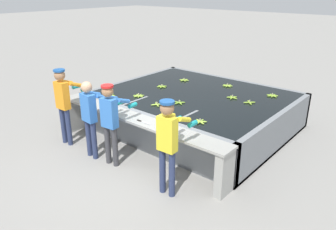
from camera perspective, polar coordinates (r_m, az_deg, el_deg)
The scene contains 20 objects.
ground_plane at distance 6.89m, azimuth -6.84°, elevation -7.73°, with size 80.00×80.00×0.00m, color gray.
wash_tank at distance 8.26m, azimuth 4.58°, elevation 0.83°, with size 4.44×3.68×0.88m.
work_ledge at distance 6.74m, azimuth -5.68°, elevation -2.40°, with size 4.44×0.45×0.88m.
worker_0 at distance 7.47m, azimuth -17.68°, elevation 2.63°, with size 0.42×0.73×1.72m.
worker_1 at distance 6.75m, azimuth -13.35°, elevation 0.36°, with size 0.44×0.72×1.63m.
worker_2 at distance 6.37m, azimuth -9.96°, elevation -0.40°, with size 0.45×0.73×1.66m.
worker_3 at distance 5.33m, azimuth 0.06°, elevation -4.16°, with size 0.43×0.73×1.70m.
banana_bunch_floating_0 at distance 7.41m, azimuth 1.97°, elevation 2.18°, with size 0.27×0.27×0.08m.
banana_bunch_floating_1 at distance 7.90m, azimuth 11.14°, elevation 3.02°, with size 0.27×0.28×0.08m.
banana_bunch_floating_2 at distance 9.22m, azimuth 2.83°, elevation 6.10°, with size 0.27×0.28×0.08m.
banana_bunch_floating_3 at distance 8.61m, azimuth -1.08°, elevation 4.99°, with size 0.28×0.27×0.08m.
banana_bunch_floating_4 at distance 8.27m, azimuth 17.70°, elevation 3.24°, with size 0.28×0.28×0.08m.
banana_bunch_floating_5 at distance 8.01m, azimuth -10.07°, elevation 3.37°, with size 0.27×0.27×0.08m.
banana_bunch_floating_6 at distance 6.40m, azimuth 5.61°, elevation -1.15°, with size 0.27×0.28×0.08m.
banana_bunch_floating_7 at distance 8.82m, azimuth 10.32°, elevation 5.05°, with size 0.27×0.28×0.08m.
banana_bunch_floating_8 at distance 7.29m, azimuth -1.93°, elevation 1.85°, with size 0.25×0.25×0.08m.
banana_bunch_floating_9 at distance 7.64m, azimuth 14.01°, elevation 2.14°, with size 0.23×0.23×0.08m.
banana_bunch_floating_10 at distance 7.90m, azimuth -5.14°, elevation 3.35°, with size 0.28×0.28×0.08m.
knife_0 at distance 6.24m, azimuth -1.13°, elevation -1.73°, with size 0.32×0.20×0.02m.
knife_1 at distance 6.41m, azimuth -4.59°, elevation -1.13°, with size 0.35×0.03×0.02m.
Camera 1 is at (4.46, -4.03, 3.36)m, focal length 35.00 mm.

